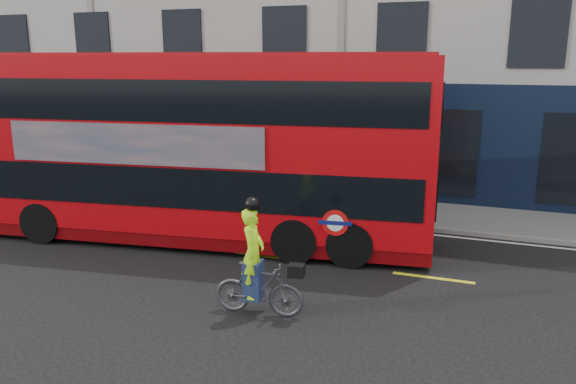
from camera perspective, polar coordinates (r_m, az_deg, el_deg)
The scene contains 7 objects.
ground at distance 12.73m, azimuth -4.63°, elevation -8.74°, with size 120.00×120.00×0.00m, color black.
pavement at distance 18.50m, azimuth 3.83°, elevation -1.37°, with size 60.00×3.00×0.12m, color slate.
kerb at distance 17.12m, azimuth 2.40°, elevation -2.57°, with size 60.00×0.12×0.13m, color gray.
road_edge_line at distance 16.86m, azimuth 2.08°, elevation -3.04°, with size 58.00×0.10×0.01m, color silver.
lane_dashes at distance 14.01m, azimuth -2.04°, elevation -6.55°, with size 58.00×0.12×0.01m, color yellow, non-canonical shape.
bus at distance 14.94m, azimuth -9.02°, elevation 4.56°, with size 12.45×4.37×4.93m.
cyclist at distance 10.76m, azimuth -3.16°, elevation -8.53°, with size 1.78×0.69×2.32m.
Camera 1 is at (5.02, -10.66, 4.83)m, focal length 35.00 mm.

